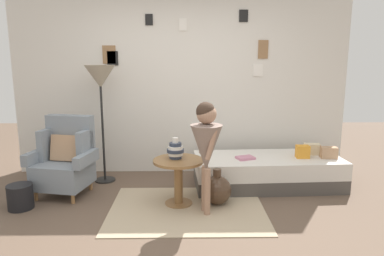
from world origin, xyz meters
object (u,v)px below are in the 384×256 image
(side_table, at_px, (178,172))
(magazine_basket, at_px, (20,197))
(daybed, at_px, (267,171))
(vase_striped, at_px, (175,150))
(person_child, at_px, (206,143))
(demijohn_near, at_px, (217,190))
(book_on_daybed, at_px, (245,158))
(armchair, at_px, (65,159))
(floor_lamp, at_px, (100,81))

(side_table, distance_m, magazine_basket, 1.80)
(daybed, relative_size, vase_striped, 7.93)
(person_child, bearing_deg, demijohn_near, 60.06)
(daybed, bearing_deg, book_on_daybed, -162.94)
(book_on_daybed, height_order, demijohn_near, book_on_daybed)
(armchair, bearing_deg, daybed, 4.76)
(side_table, bearing_deg, book_on_daybed, 30.15)
(armchair, height_order, vase_striped, armchair)
(vase_striped, bearing_deg, floor_lamp, 142.64)
(person_child, bearing_deg, vase_striped, 138.22)
(daybed, xyz_separation_m, book_on_daybed, (-0.31, -0.10, 0.22))
(floor_lamp, distance_m, magazine_basket, 1.71)
(armchair, distance_m, vase_striped, 1.43)
(armchair, distance_m, person_child, 1.86)
(side_table, xyz_separation_m, book_on_daybed, (0.85, 0.49, 0.03))
(demijohn_near, bearing_deg, armchair, 168.52)
(side_table, distance_m, vase_striped, 0.26)
(person_child, height_order, book_on_daybed, person_child)
(side_table, relative_size, magazine_basket, 2.07)
(vase_striped, relative_size, magazine_basket, 0.87)
(demijohn_near, xyz_separation_m, magazine_basket, (-2.23, -0.09, -0.03))
(daybed, relative_size, book_on_daybed, 8.82)
(floor_lamp, height_order, magazine_basket, floor_lamp)
(daybed, relative_size, side_table, 3.35)
(daybed, xyz_separation_m, person_child, (-0.86, -0.84, 0.60))
(daybed, bearing_deg, demijohn_near, -140.52)
(armchair, height_order, daybed, armchair)
(vase_striped, xyz_separation_m, magazine_basket, (-1.75, -0.15, -0.50))
(daybed, height_order, vase_striped, vase_striped)
(floor_lamp, bearing_deg, person_child, -38.52)
(floor_lamp, xyz_separation_m, magazine_basket, (-0.74, -0.92, -1.24))
(floor_lamp, relative_size, person_child, 1.29)
(book_on_daybed, relative_size, magazine_basket, 0.79)
(vase_striped, bearing_deg, daybed, 24.21)
(demijohn_near, bearing_deg, side_table, 179.75)
(vase_striped, relative_size, person_child, 0.20)
(book_on_daybed, distance_m, demijohn_near, 0.69)
(floor_lamp, xyz_separation_m, person_child, (1.35, -1.07, -0.58))
(armchair, distance_m, side_table, 1.47)
(book_on_daybed, xyz_separation_m, demijohn_near, (-0.41, -0.50, -0.24))
(book_on_daybed, bearing_deg, demijohn_near, -129.29)
(magazine_basket, bearing_deg, demijohn_near, 2.43)
(person_child, xyz_separation_m, demijohn_near, (0.14, 0.25, -0.62))
(side_table, bearing_deg, armchair, 165.12)
(armchair, relative_size, demijohn_near, 2.29)
(daybed, bearing_deg, magazine_basket, -166.87)
(person_child, height_order, magazine_basket, person_child)
(side_table, xyz_separation_m, magazine_basket, (-1.78, -0.10, -0.25))
(demijohn_near, relative_size, magazine_basket, 1.51)
(side_table, relative_size, person_child, 0.47)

